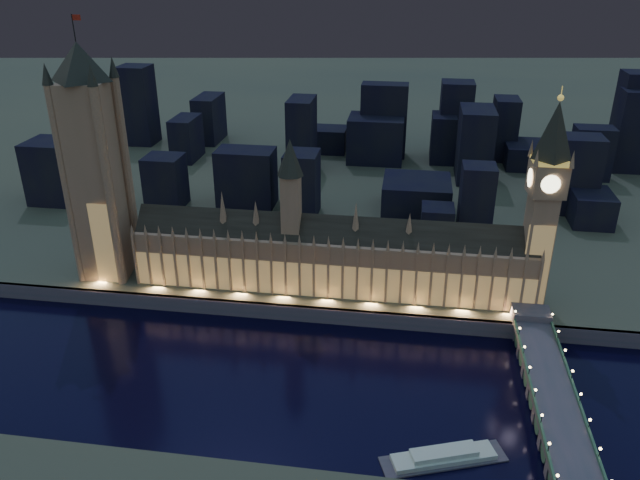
# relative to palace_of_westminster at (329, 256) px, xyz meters

# --- Properties ---
(ground_plane) EXTENTS (2000.00, 2000.00, 0.00)m
(ground_plane) POSITION_rel_palace_of_westminster_xyz_m (-8.69, -61.74, -26.37)
(ground_plane) COLOR black
(ground_plane) RESTS_ON ground
(north_bank) EXTENTS (2000.00, 960.00, 8.00)m
(north_bank) POSITION_rel_palace_of_westminster_xyz_m (-8.69, 458.26, -22.37)
(north_bank) COLOR #3C453E
(north_bank) RESTS_ON ground
(embankment_wall) EXTENTS (2000.00, 2.50, 8.00)m
(embankment_wall) POSITION_rel_palace_of_westminster_xyz_m (-8.69, -20.74, -22.37)
(embankment_wall) COLOR #404756
(embankment_wall) RESTS_ON ground
(palace_of_westminster) EXTENTS (202.00, 21.45, 78.00)m
(palace_of_westminster) POSITION_rel_palace_of_westminster_xyz_m (0.00, 0.00, 0.00)
(palace_of_westminster) COLOR #8D6E55
(palace_of_westminster) RESTS_ON north_bank
(victoria_tower) EXTENTS (31.68, 31.68, 131.98)m
(victoria_tower) POSITION_rel_palace_of_westminster_xyz_m (-118.69, 0.19, 47.32)
(victoria_tower) COLOR #8D6E55
(victoria_tower) RESTS_ON north_bank
(elizabeth_tower) EXTENTS (18.00, 18.00, 105.99)m
(elizabeth_tower) POSITION_rel_palace_of_westminster_xyz_m (99.31, 0.19, 40.65)
(elizabeth_tower) COLOR #8D6E55
(elizabeth_tower) RESTS_ON north_bank
(westminster_bridge) EXTENTS (17.45, 113.00, 15.90)m
(westminster_bridge) POSITION_rel_palace_of_westminster_xyz_m (98.08, -65.19, -20.38)
(westminster_bridge) COLOR #404756
(westminster_bridge) RESTS_ON ground
(river_boat) EXTENTS (46.69, 25.52, 4.50)m
(river_boat) POSITION_rel_palace_of_westminster_xyz_m (55.76, -104.62, -24.81)
(river_boat) COLOR #404756
(river_boat) RESTS_ON ground
(city_backdrop) EXTENTS (478.36, 215.63, 73.39)m
(city_backdrop) POSITION_rel_palace_of_westminster_xyz_m (31.36, 185.91, 4.85)
(city_backdrop) COLOR black
(city_backdrop) RESTS_ON north_bank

